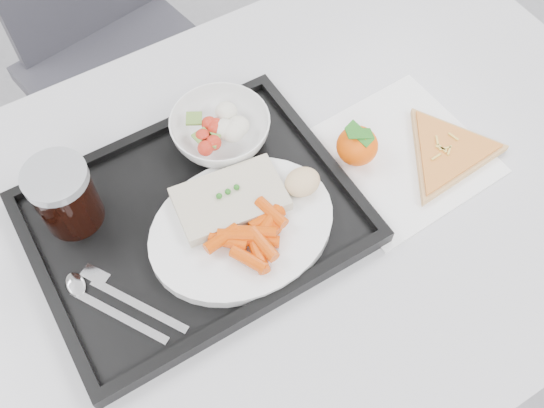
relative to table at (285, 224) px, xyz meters
The scene contains 14 objects.
table is the anchor object (origin of this frame).
chair 0.72m from the table, 92.15° to the left, with size 0.49×0.49×0.93m.
tray 0.16m from the table, 163.44° to the left, with size 0.45×0.35×0.03m.
dinner_plate 0.12m from the table, 168.88° to the right, with size 0.27×0.27×0.02m.
fish_fillet 0.14m from the table, 163.53° to the left, with size 0.16×0.11×0.03m.
bread_roll 0.12m from the table, 22.72° to the right, with size 0.06×0.05×0.03m.
salad_bowl 0.18m from the table, 102.05° to the left, with size 0.15×0.15×0.05m.
cola_glass 0.33m from the table, 154.93° to the left, with size 0.09×0.09×0.11m.
cutlery 0.30m from the table, behind, with size 0.12×0.16×0.01m.
napkin 0.21m from the table, ahead, with size 0.26×0.25×0.00m.
tangerine 0.17m from the table, ahead, with size 0.07×0.07×0.07m.
pizza_slice 0.27m from the table, 12.91° to the right, with size 0.29×0.29×0.02m.
carrot_pile 0.15m from the table, 150.54° to the right, with size 0.12×0.10×0.03m.
salad_contents 0.18m from the table, 102.75° to the left, with size 0.09×0.08×0.03m.
Camera 1 is at (-0.26, -0.09, 1.52)m, focal length 40.00 mm.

